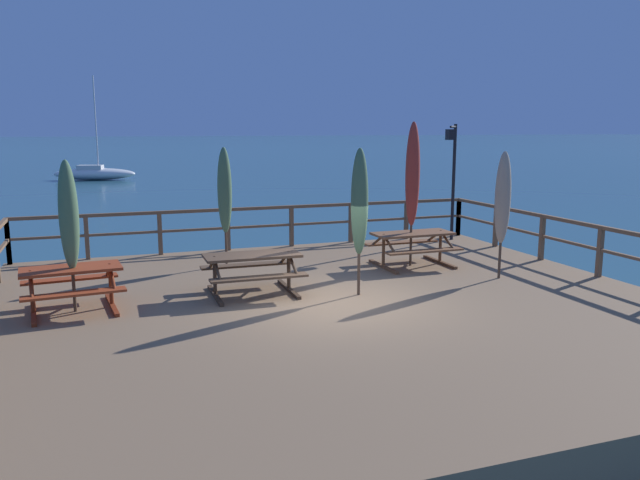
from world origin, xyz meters
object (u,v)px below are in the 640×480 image
(picnic_table_front_left, at_px, (252,265))
(patio_umbrella_short_mid, at_px, (360,203))
(sailboat_distant, at_px, (94,173))
(picnic_table_back_right, at_px, (413,242))
(patio_umbrella_tall_mid_right, at_px, (225,191))
(patio_umbrella_tall_front, at_px, (503,198))
(patio_umbrella_tall_back_right, at_px, (69,216))
(picnic_table_mid_centre, at_px, (72,280))
(patio_umbrella_short_back, at_px, (413,175))
(lamp_post_hooked, at_px, (452,164))

(picnic_table_front_left, distance_m, patio_umbrella_short_mid, 2.33)
(sailboat_distant, bearing_deg, picnic_table_back_right, -79.79)
(patio_umbrella_tall_mid_right, xyz_separation_m, sailboat_distant, (-2.89, 36.76, -2.00))
(patio_umbrella_tall_front, xyz_separation_m, patio_umbrella_tall_back_right, (-8.28, 0.38, -0.03))
(picnic_table_mid_centre, xyz_separation_m, patio_umbrella_short_mid, (5.02, -0.65, 1.20))
(patio_umbrella_tall_front, bearing_deg, sailboat_distant, 101.36)
(patio_umbrella_tall_back_right, height_order, patio_umbrella_short_mid, patio_umbrella_short_mid)
(picnic_table_mid_centre, relative_size, patio_umbrella_tall_back_right, 0.67)
(patio_umbrella_tall_mid_right, bearing_deg, picnic_table_front_left, -90.36)
(patio_umbrella_short_mid, bearing_deg, patio_umbrella_short_back, 42.75)
(picnic_table_mid_centre, bearing_deg, sailboat_distant, 89.58)
(patio_umbrella_tall_mid_right, bearing_deg, patio_umbrella_short_mid, -61.25)
(patio_umbrella_tall_back_right, distance_m, lamp_post_hooked, 10.38)
(picnic_table_front_left, height_order, sailboat_distant, sailboat_distant)
(picnic_table_back_right, distance_m, patio_umbrella_tall_front, 2.33)
(picnic_table_mid_centre, height_order, lamp_post_hooked, lamp_post_hooked)
(patio_umbrella_tall_front, xyz_separation_m, lamp_post_hooked, (1.36, 4.21, 0.44))
(picnic_table_front_left, bearing_deg, patio_umbrella_tall_back_right, -177.80)
(sailboat_distant, bearing_deg, patio_umbrella_tall_back_right, -90.38)
(picnic_table_back_right, height_order, sailboat_distant, sailboat_distant)
(patio_umbrella_short_back, relative_size, patio_umbrella_tall_mid_right, 1.21)
(patio_umbrella_tall_back_right, height_order, patio_umbrella_tall_mid_right, patio_umbrella_tall_mid_right)
(picnic_table_front_left, distance_m, patio_umbrella_short_back, 4.42)
(picnic_table_back_right, distance_m, sailboat_distant, 38.81)
(lamp_post_hooked, relative_size, sailboat_distant, 0.41)
(patio_umbrella_tall_back_right, relative_size, patio_umbrella_tall_mid_right, 0.97)
(patio_umbrella_tall_mid_right, bearing_deg, patio_umbrella_tall_front, -31.34)
(patio_umbrella_short_back, bearing_deg, lamp_post_hooked, 44.53)
(lamp_post_hooked, bearing_deg, patio_umbrella_tall_back_right, -158.34)
(picnic_table_mid_centre, height_order, patio_umbrella_short_back, patio_umbrella_short_back)
(picnic_table_back_right, xyz_separation_m, patio_umbrella_tall_back_right, (-7.14, -1.31, 1.09))
(patio_umbrella_tall_back_right, height_order, sailboat_distant, sailboat_distant)
(patio_umbrella_tall_back_right, bearing_deg, sailboat_distant, 89.62)
(patio_umbrella_tall_back_right, xyz_separation_m, patio_umbrella_tall_mid_right, (3.15, 2.74, 0.06))
(picnic_table_back_right, bearing_deg, patio_umbrella_tall_mid_right, 160.29)
(patio_umbrella_short_mid, bearing_deg, patio_umbrella_tall_front, 4.15)
(patio_umbrella_tall_mid_right, height_order, sailboat_distant, sailboat_distant)
(picnic_table_front_left, bearing_deg, picnic_table_back_right, 16.60)
(picnic_table_front_left, bearing_deg, patio_umbrella_short_back, 17.00)
(picnic_table_mid_centre, relative_size, patio_umbrella_tall_front, 0.66)
(picnic_table_front_left, height_order, patio_umbrella_tall_mid_right, patio_umbrella_tall_mid_right)
(picnic_table_back_right, relative_size, patio_umbrella_tall_front, 0.69)
(patio_umbrella_short_back, xyz_separation_m, patio_umbrella_tall_mid_right, (-3.95, 1.41, -0.35))
(patio_umbrella_tall_mid_right, bearing_deg, lamp_post_hooked, 9.50)
(patio_umbrella_short_back, xyz_separation_m, lamp_post_hooked, (2.54, 2.49, 0.05))
(patio_umbrella_tall_mid_right, relative_size, sailboat_distant, 0.35)
(patio_umbrella_short_mid, distance_m, lamp_post_hooked, 6.44)
(picnic_table_back_right, bearing_deg, lamp_post_hooked, 45.14)
(picnic_table_back_right, distance_m, lamp_post_hooked, 3.87)
(patio_umbrella_tall_back_right, relative_size, patio_umbrella_short_mid, 0.94)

